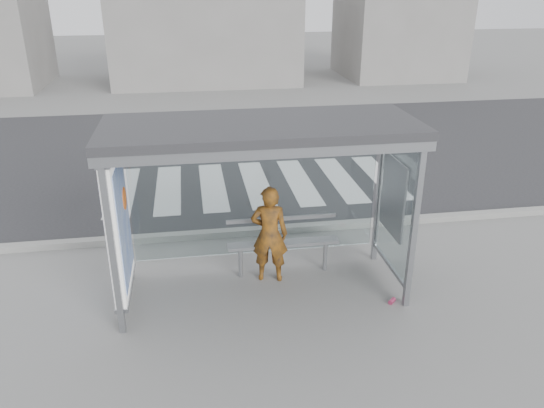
{
  "coord_description": "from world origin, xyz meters",
  "views": [
    {
      "loc": [
        -0.95,
        -6.82,
        4.4
      ],
      "look_at": [
        0.18,
        0.2,
        1.34
      ],
      "focal_mm": 35.0,
      "sensor_mm": 36.0,
      "label": 1
    }
  ],
  "objects_px": {
    "bus_shelter": "(234,168)",
    "bench": "(283,242)",
    "person": "(269,234)",
    "soda_can": "(392,301)"
  },
  "relations": [
    {
      "from": "bus_shelter",
      "to": "bench",
      "type": "height_order",
      "value": "bus_shelter"
    },
    {
      "from": "bus_shelter",
      "to": "person",
      "type": "bearing_deg",
      "value": 27.84
    },
    {
      "from": "bus_shelter",
      "to": "person",
      "type": "relative_size",
      "value": 2.72
    },
    {
      "from": "bus_shelter",
      "to": "bench",
      "type": "bearing_deg",
      "value": 29.44
    },
    {
      "from": "person",
      "to": "bench",
      "type": "bearing_deg",
      "value": -135.2
    },
    {
      "from": "bus_shelter",
      "to": "soda_can",
      "type": "bearing_deg",
      "value": -17.3
    },
    {
      "from": "person",
      "to": "bench",
      "type": "height_order",
      "value": "person"
    },
    {
      "from": "bus_shelter",
      "to": "soda_can",
      "type": "height_order",
      "value": "bus_shelter"
    },
    {
      "from": "person",
      "to": "bench",
      "type": "relative_size",
      "value": 0.89
    },
    {
      "from": "bench",
      "to": "soda_can",
      "type": "distance_m",
      "value": 1.88
    }
  ]
}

